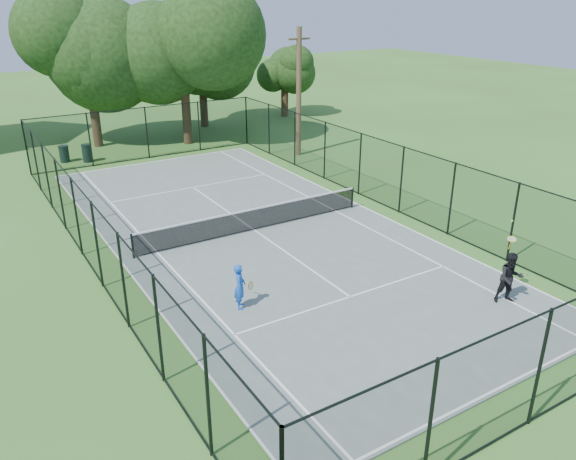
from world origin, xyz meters
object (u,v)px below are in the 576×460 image
trash_bin_left (64,154)px  utility_pole (299,92)px  tennis_net (254,218)px  player_blue (240,286)px  player_black (510,278)px  trash_bin_right (87,153)px

trash_bin_left → utility_pole: bearing=-25.0°
utility_pole → tennis_net: bearing=-131.2°
utility_pole → player_blue: utility_pole is taller
tennis_net → player_blue: 6.08m
tennis_net → player_blue: player_blue is taller
utility_pole → player_black: size_ratio=2.87×
tennis_net → player_black: player_black is taller
trash_bin_right → utility_pole: bearing=-24.4°
player_blue → player_black: bearing=-29.3°
player_blue → utility_pole: bearing=51.7°
utility_pole → player_blue: 18.23m
trash_bin_right → player_black: player_black is taller
trash_bin_right → utility_pole: 12.66m
player_blue → player_black: (7.26, -4.07, 0.11)m
utility_pole → player_blue: bearing=-128.3°
trash_bin_right → player_black: (7.28, -23.26, 0.37)m
utility_pole → player_blue: size_ratio=5.02×
trash_bin_left → player_blue: size_ratio=0.66×
utility_pole → player_black: 18.82m
tennis_net → trash_bin_left: tennis_net is taller
tennis_net → trash_bin_left: bearing=106.7°
tennis_net → player_black: (4.00, -9.20, 0.31)m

